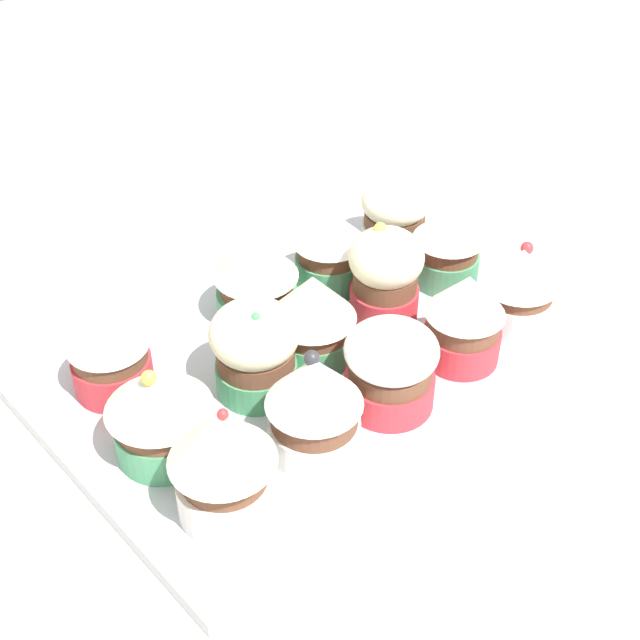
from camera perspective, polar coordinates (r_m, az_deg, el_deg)
ground_plane at (r=65.97cm, az=0.00°, el=-3.87°), size 180.00×180.00×3.00cm
baking_tray at (r=64.57cm, az=0.00°, el=-2.50°), size 38.72×25.52×1.20cm
cupcake_0 at (r=51.04cm, az=-6.35°, el=-9.06°), size 6.39×6.39×8.42cm
cupcake_1 at (r=54.49cm, az=-0.39°, el=-5.50°), size 6.19×6.19×7.98cm
cupcake_2 at (r=58.03cm, az=4.29°, el=-3.25°), size 6.31×6.31×6.34cm
cupcake_3 at (r=62.27cm, az=9.38°, el=0.16°), size 5.68×5.68×7.20cm
cupcake_4 at (r=66.39cm, az=12.74°, el=2.16°), size 5.98×5.98×7.01cm
cupcake_5 at (r=55.42cm, az=-10.41°, el=-5.79°), size 6.81×6.81×7.22cm
cupcake_6 at (r=58.75cm, az=-3.98°, el=-2.06°), size 6.10×6.10×7.32cm
cupcake_7 at (r=61.39cm, az=-0.40°, el=0.22°), size 6.23×6.23×7.12cm
cupcake_8 at (r=65.54cm, az=4.06°, el=3.13°), size 5.62×5.62×7.92cm
cupcake_9 at (r=70.02cm, az=8.20°, el=5.09°), size 5.70×5.70×6.95cm
cupcake_10 at (r=60.52cm, az=-13.63°, el=-1.62°), size 5.59×5.59×7.56cm
cupcake_11 at (r=65.47cm, az=-4.16°, el=2.69°), size 6.35×6.35×6.98cm
cupcake_12 at (r=68.75cm, az=0.61°, el=4.76°), size 5.76×5.76×6.93cm
cupcake_13 at (r=73.69cm, az=4.89°, el=6.82°), size 5.71×5.71×6.28cm
napkin at (r=79.48cm, az=18.69°, el=3.80°), size 12.39×13.04×0.60cm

